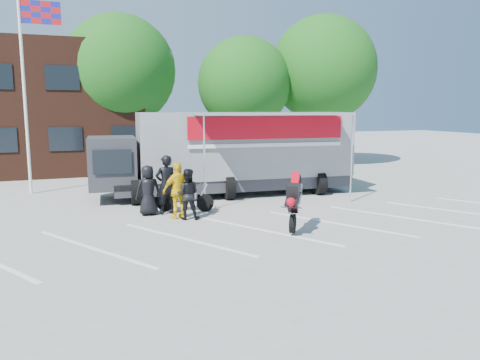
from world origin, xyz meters
TOP-DOWN VIEW (x-y plane):
  - ground at (0.00, 0.00)m, footprint 100.00×100.00m
  - parking_bay_lines at (0.00, 1.00)m, footprint 18.09×13.33m
  - flagpole at (-6.24, 10.00)m, footprint 1.61×0.12m
  - tree_left at (-2.00, 16.00)m, footprint 6.12×6.12m
  - tree_mid at (5.00, 15.00)m, footprint 5.44×5.44m
  - tree_right at (10.00, 14.50)m, footprint 6.46×6.46m
  - transporter_truck at (1.33, 6.79)m, footprint 10.92×5.93m
  - parked_motorcycle at (-1.34, 4.39)m, footprint 2.11×1.39m
  - stunt_bike_rider at (1.05, 0.80)m, footprint 1.49×1.69m
  - spectator_leather_a at (-2.62, 4.27)m, footprint 0.84×0.57m
  - spectator_leather_b at (-2.03, 4.21)m, footprint 0.78×0.57m
  - spectator_leather_c at (-1.56, 3.23)m, footprint 0.95×0.85m
  - spectator_hivis at (-1.79, 3.44)m, footprint 1.14×0.67m

SIDE VIEW (x-z plane):
  - ground at x=0.00m, z-range 0.00..0.00m
  - transporter_truck at x=1.33m, z-range -1.68..1.68m
  - parked_motorcycle at x=-1.34m, z-range -0.53..0.53m
  - stunt_bike_rider at x=1.05m, z-range -0.91..0.91m
  - parking_bay_lines at x=0.00m, z-range 0.00..0.01m
  - spectator_leather_c at x=-1.56m, z-range 0.00..1.62m
  - spectator_leather_a at x=-2.62m, z-range 0.00..1.67m
  - spectator_hivis at x=-1.79m, z-range 0.00..1.82m
  - spectator_leather_b at x=-2.03m, z-range 0.00..1.98m
  - tree_mid at x=5.00m, z-range 1.10..8.78m
  - flagpole at x=-6.24m, z-range 1.05..9.05m
  - tree_left at x=-2.00m, z-range 1.25..9.89m
  - tree_right at x=10.00m, z-range 1.32..10.44m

